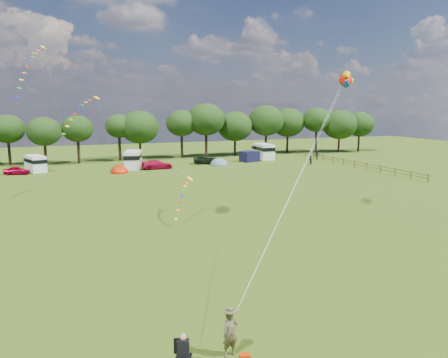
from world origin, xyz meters
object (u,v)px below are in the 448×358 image
object	(u,v)px
car_c	(157,165)
campervan_d	(263,151)
walker_b	(317,155)
camp_chair	(183,348)
campervan_b	(35,163)
kite_flyer	(230,334)
fish_kite	(346,80)
tent_greyblue	(219,165)
tent_orange	(119,173)
campervan_c	(133,159)
car_a	(17,170)
car_d	(208,160)
walker_a	(310,160)

from	to	relation	value
car_c	campervan_d	bearing A→B (deg)	-75.77
walker_b	camp_chair	bearing A→B (deg)	62.20
campervan_b	camp_chair	xyz separation A→B (m)	(7.28, -56.60, -0.39)
kite_flyer	fish_kite	world-z (taller)	fish_kite
tent_greyblue	campervan_d	bearing A→B (deg)	27.92
car_c	walker_b	xyz separation A→B (m)	(29.72, 0.86, 0.23)
tent_orange	walker_b	xyz separation A→B (m)	(35.75, 2.73, 0.92)
campervan_c	kite_flyer	world-z (taller)	campervan_c
fish_kite	walker_b	distance (m)	43.07
car_a	campervan_d	world-z (taller)	campervan_d
campervan_d	tent_greyblue	size ratio (longest dim) A/B	1.68
car_d	campervan_d	world-z (taller)	campervan_d
kite_flyer	car_d	bearing A→B (deg)	63.98
car_d	campervan_b	world-z (taller)	campervan_b
fish_kite	walker_a	world-z (taller)	fish_kite
campervan_c	tent_orange	world-z (taller)	campervan_c
tent_greyblue	fish_kite	bearing A→B (deg)	-92.70
car_d	tent_orange	bearing A→B (deg)	123.73
campervan_b	car_d	bearing A→B (deg)	-110.15
car_c	walker_a	xyz separation A→B (m)	(25.47, -3.70, 0.07)
campervan_c	campervan_b	bearing A→B (deg)	97.53
campervan_b	tent_greyblue	world-z (taller)	campervan_b
campervan_d	car_a	bearing A→B (deg)	99.52
car_d	campervan_c	xyz separation A→B (m)	(-12.78, -0.59, 0.76)
tent_greyblue	walker_a	world-z (taller)	walker_a
car_d	walker_b	distance (m)	20.32
car_c	campervan_c	distance (m)	4.16
car_a	tent_greyblue	xyz separation A→B (m)	(30.66, -1.14, -0.58)
car_a	campervan_d	xyz separation A→B (m)	(41.55, 4.63, 0.89)
campervan_b	walker_b	size ratio (longest dim) A/B	2.79
campervan_d	kite_flyer	size ratio (longest dim) A/B	3.07
car_c	car_d	size ratio (longest dim) A/B	0.93
kite_flyer	campervan_c	bearing A→B (deg)	76.59
kite_flyer	walker_b	distance (m)	65.30
walker_b	fish_kite	bearing A→B (deg)	69.21
walker_b	tent_orange	bearing A→B (deg)	13.54
tent_greyblue	fish_kite	distance (m)	37.68
kite_flyer	camp_chair	size ratio (longest dim) A/B	1.28
tent_greyblue	kite_flyer	size ratio (longest dim) A/B	1.83
car_a	car_d	world-z (taller)	car_d
campervan_c	tent_greyblue	distance (m)	14.10
kite_flyer	walker_a	distance (m)	59.12
camp_chair	fish_kite	bearing A→B (deg)	62.49
car_d	tent_orange	world-z (taller)	car_d
tent_greyblue	campervan_c	bearing A→B (deg)	171.84
fish_kite	campervan_c	bearing A→B (deg)	48.98
campervan_d	walker_b	world-z (taller)	campervan_d
tent_orange	kite_flyer	world-z (taller)	kite_flyer
car_a	tent_greyblue	bearing A→B (deg)	-79.57
camp_chair	kite_flyer	bearing A→B (deg)	27.26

